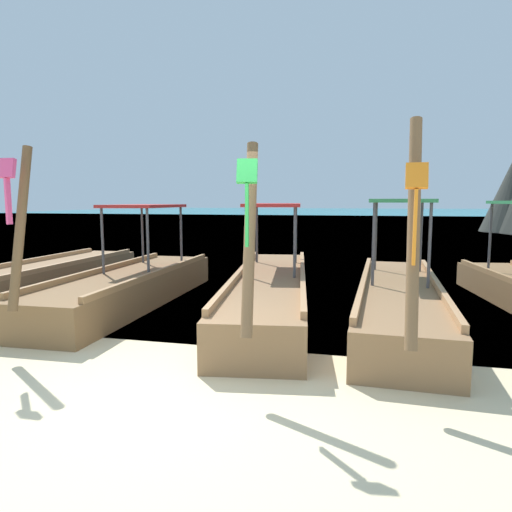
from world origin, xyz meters
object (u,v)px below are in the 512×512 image
longtail_boat_pink_ribbon (130,286)px  longtail_boat_green_ribbon (271,289)px  longtail_boat_orange_ribbon (399,298)px  longtail_boat_turquoise_ribbon (40,277)px

longtail_boat_pink_ribbon → longtail_boat_green_ribbon: bearing=5.0°
longtail_boat_green_ribbon → longtail_boat_orange_ribbon: size_ratio=1.10×
longtail_boat_pink_ribbon → longtail_boat_green_ribbon: longtail_boat_pink_ribbon is taller
longtail_boat_turquoise_ribbon → longtail_boat_pink_ribbon: longtail_boat_turquoise_ribbon is taller
longtail_boat_pink_ribbon → longtail_boat_orange_ribbon: bearing=-0.2°
longtail_boat_turquoise_ribbon → longtail_boat_pink_ribbon: 2.84m
longtail_boat_turquoise_ribbon → longtail_boat_orange_ribbon: longtail_boat_turquoise_ribbon is taller
longtail_boat_orange_ribbon → longtail_boat_turquoise_ribbon: bearing=173.3°
longtail_boat_turquoise_ribbon → longtail_boat_pink_ribbon: (2.70, -0.89, 0.08)m
longtail_boat_orange_ribbon → longtail_boat_pink_ribbon: bearing=179.8°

